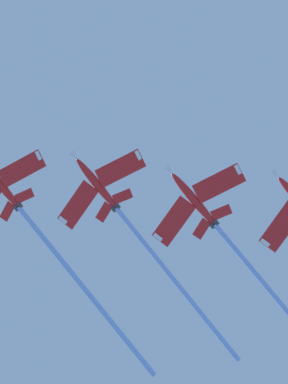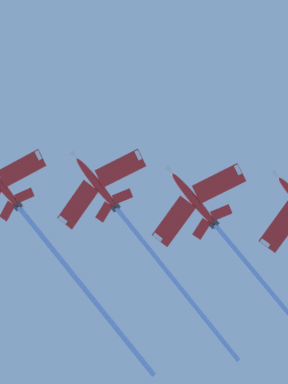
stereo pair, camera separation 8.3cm
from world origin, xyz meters
name	(u,v)px [view 2 (the right image)]	position (x,y,z in m)	size (l,w,h in m)	color
jet_lead	(37,230)	(9.97, 6.78, 127.59)	(41.03, 35.11, 18.47)	red
jet_second	(125,220)	(8.40, -10.16, 124.82)	(37.96, 31.74, 16.00)	red
jet_third	(229,242)	(12.29, -28.39, 119.11)	(40.60, 34.12, 17.58)	red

